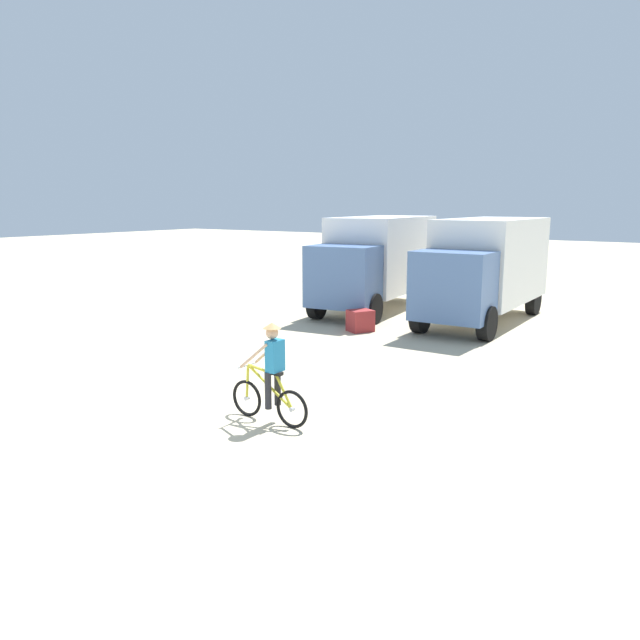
{
  "coord_description": "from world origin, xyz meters",
  "views": [
    {
      "loc": [
        8.65,
        -7.51,
        3.85
      ],
      "look_at": [
        0.56,
        4.47,
        1.1
      ],
      "focal_mm": 34.6,
      "sensor_mm": 36.0,
      "label": 1
    }
  ],
  "objects_px": {
    "box_truck_avon_van": "(377,258)",
    "supply_crate": "(360,321)",
    "box_truck_white_box": "(486,265)",
    "cyclist_orange_shirt": "(271,377)"
  },
  "relations": [
    {
      "from": "box_truck_white_box",
      "to": "supply_crate",
      "type": "relative_size",
      "value": 9.56
    },
    {
      "from": "box_truck_avon_van",
      "to": "cyclist_orange_shirt",
      "type": "xyz_separation_m",
      "value": [
        4.27,
        -11.55,
        -1.03
      ]
    },
    {
      "from": "box_truck_white_box",
      "to": "supply_crate",
      "type": "xyz_separation_m",
      "value": [
        -2.58,
        -3.58,
        -1.55
      ]
    },
    {
      "from": "box_truck_avon_van",
      "to": "supply_crate",
      "type": "relative_size",
      "value": 9.82
    },
    {
      "from": "box_truck_avon_van",
      "to": "box_truck_white_box",
      "type": "distance_m",
      "value": 4.14
    },
    {
      "from": "box_truck_avon_van",
      "to": "cyclist_orange_shirt",
      "type": "relative_size",
      "value": 3.83
    },
    {
      "from": "box_truck_avon_van",
      "to": "box_truck_white_box",
      "type": "height_order",
      "value": "same"
    },
    {
      "from": "box_truck_avon_van",
      "to": "box_truck_white_box",
      "type": "xyz_separation_m",
      "value": [
        4.13,
        -0.22,
        0.0
      ]
    },
    {
      "from": "box_truck_avon_van",
      "to": "box_truck_white_box",
      "type": "relative_size",
      "value": 1.03
    },
    {
      "from": "box_truck_white_box",
      "to": "cyclist_orange_shirt",
      "type": "height_order",
      "value": "box_truck_white_box"
    }
  ]
}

